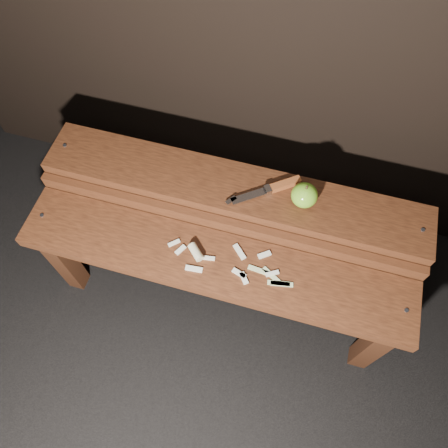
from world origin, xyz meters
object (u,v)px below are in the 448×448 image
(knife, at_px, (276,187))
(apple, at_px, (304,195))
(bench_front_tier, at_px, (213,272))
(bench_rear_tier, at_px, (233,201))

(knife, bearing_deg, apple, -13.87)
(bench_front_tier, xyz_separation_m, bench_rear_tier, (0.00, 0.23, 0.06))
(bench_front_tier, relative_size, apple, 14.53)
(apple, relative_size, knife, 0.40)
(bench_front_tier, relative_size, knife, 5.87)
(bench_rear_tier, relative_size, knife, 5.87)
(bench_front_tier, bearing_deg, bench_rear_tier, 90.00)
(bench_rear_tier, bearing_deg, apple, 1.17)
(bench_front_tier, bearing_deg, knife, 63.82)
(bench_rear_tier, xyz_separation_m, apple, (0.21, 0.00, 0.12))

